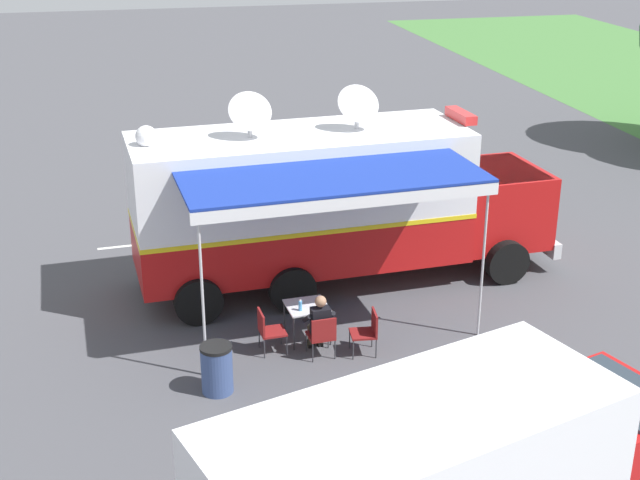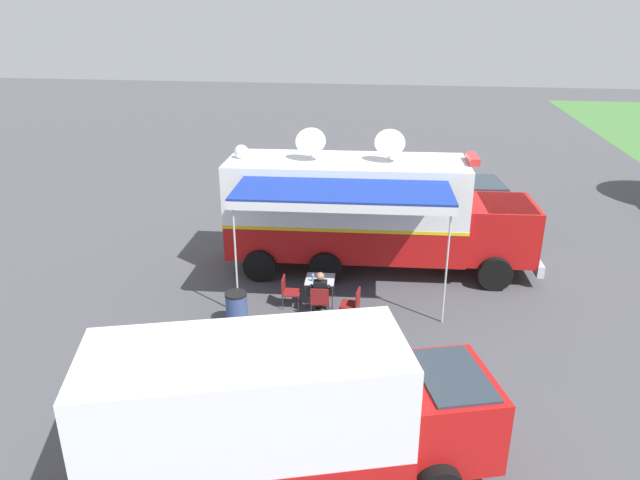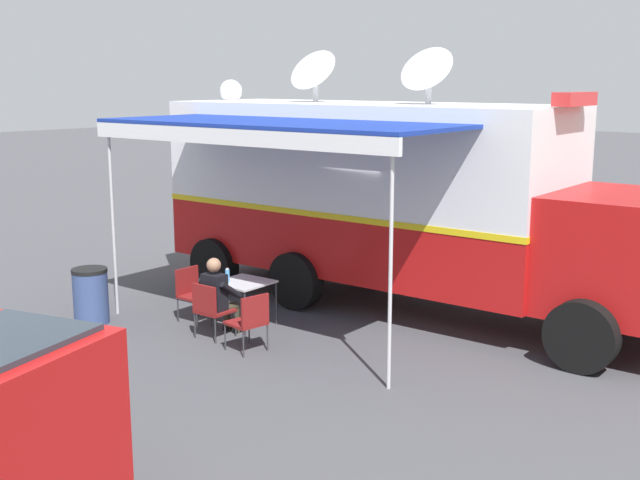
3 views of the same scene
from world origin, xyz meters
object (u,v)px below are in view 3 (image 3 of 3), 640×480
at_px(folding_chair_beside_table, 192,290).
at_px(seated_responder, 219,295).
at_px(folding_table, 243,285).
at_px(water_bottle, 227,276).
at_px(folding_chair_at_table, 210,306).
at_px(folding_chair_spare_by_truck, 250,318).
at_px(trash_bin, 91,296).
at_px(command_truck, 399,196).

relative_size(folding_chair_beside_table, seated_responder, 0.70).
height_order(folding_table, seated_responder, seated_responder).
xyz_separation_m(water_bottle, folding_chair_at_table, (0.62, 0.29, -0.32)).
xyz_separation_m(folding_table, folding_chair_beside_table, (0.35, -0.85, -0.16)).
xyz_separation_m(folding_chair_spare_by_truck, seated_responder, (-0.21, -0.91, 0.14)).
bearing_deg(folding_table, folding_chair_spare_by_truck, 51.01).
relative_size(folding_table, folding_chair_at_table, 0.98).
distance_m(folding_table, folding_chair_beside_table, 0.93).
bearing_deg(folding_table, seated_responder, 9.53).
relative_size(folding_chair_at_table, folding_chair_spare_by_truck, 1.00).
bearing_deg(trash_bin, water_bottle, 127.39).
relative_size(command_truck, water_bottle, 42.97).
xyz_separation_m(water_bottle, folding_chair_beside_table, (0.17, -0.68, -0.32)).
bearing_deg(water_bottle, folding_chair_at_table, 24.87).
xyz_separation_m(water_bottle, folding_chair_spare_by_truck, (0.64, 1.18, -0.32)).
distance_m(folding_table, folding_chair_at_table, 0.82).
xyz_separation_m(command_truck, folding_chair_beside_table, (2.92, -2.02, -1.43)).
height_order(folding_chair_at_table, seated_responder, seated_responder).
bearing_deg(seated_responder, command_truck, 161.50).
xyz_separation_m(folding_table, water_bottle, (0.18, -0.17, 0.16)).
relative_size(water_bottle, folding_chair_at_table, 0.26).
xyz_separation_m(water_bottle, seated_responder, (0.43, 0.28, -0.18)).
bearing_deg(command_truck, folding_chair_beside_table, -34.65).
bearing_deg(seated_responder, trash_bin, -65.62).
distance_m(folding_table, water_bottle, 0.30).
bearing_deg(water_bottle, trash_bin, -52.61).
bearing_deg(trash_bin, folding_chair_spare_by_truck, 103.74).
xyz_separation_m(command_truck, trash_bin, (4.11, -3.13, -1.49)).
bearing_deg(folding_chair_beside_table, water_bottle, 104.01).
relative_size(folding_table, folding_chair_spare_by_truck, 0.98).
distance_m(water_bottle, folding_chair_spare_by_truck, 1.38).
bearing_deg(seated_responder, folding_chair_beside_table, -105.43).
relative_size(command_truck, folding_chair_beside_table, 11.06).
distance_m(folding_chair_spare_by_truck, trash_bin, 3.06).
bearing_deg(folding_chair_spare_by_truck, folding_chair_at_table, -91.24).
relative_size(folding_chair_spare_by_truck, trash_bin, 0.96).
bearing_deg(trash_bin, folding_chair_at_table, 109.78).
distance_m(folding_chair_at_table, seated_responder, 0.23).
relative_size(folding_table, trash_bin, 0.93).
distance_m(command_truck, folding_chair_beside_table, 3.82).
relative_size(folding_table, seated_responder, 0.68).
height_order(command_truck, trash_bin, command_truck).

